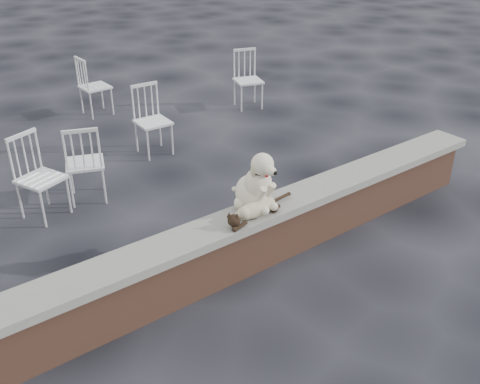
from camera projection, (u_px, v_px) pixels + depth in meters
ground at (250, 265)px, 5.28m from camera, size 60.00×60.00×0.00m
brick_wall at (250, 243)px, 5.16m from camera, size 6.00×0.30×0.50m
capstone at (250, 217)px, 5.02m from camera, size 6.20×0.40×0.08m
dog at (253, 178)px, 4.96m from camera, size 0.43×0.54×0.59m
cat at (256, 208)px, 4.91m from camera, size 1.01×0.33×0.17m
chair_a at (41, 178)px, 5.87m from camera, size 0.73×0.73×0.94m
chair_e at (95, 86)px, 8.72m from camera, size 0.58×0.58×0.94m
chair_d at (248, 80)px, 9.01m from camera, size 0.71×0.71×0.94m
chair_c at (85, 162)px, 6.22m from camera, size 0.73×0.73×0.94m
chair_b at (153, 121)px, 7.36m from camera, size 0.59×0.59×0.94m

